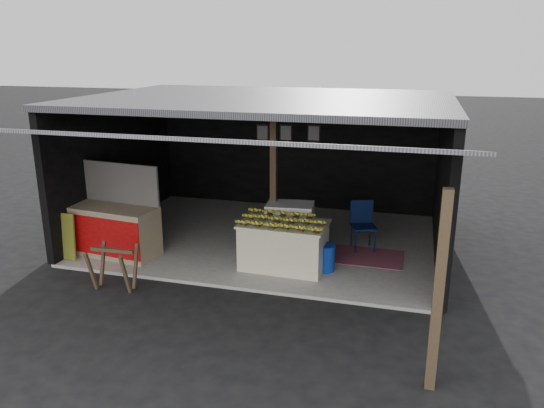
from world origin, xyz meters
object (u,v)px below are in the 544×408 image
(water_barrel, at_px, (326,259))
(plastic_chair, at_px, (363,221))
(banana_table, at_px, (284,245))
(sawhorse, at_px, (113,264))
(neighbor_stall, at_px, (114,228))
(white_crate, at_px, (290,228))

(water_barrel, bearing_deg, plastic_chair, 69.43)
(banana_table, relative_size, sawhorse, 2.08)
(neighbor_stall, distance_m, water_barrel, 4.14)
(banana_table, height_order, sawhorse, banana_table)
(white_crate, height_order, plastic_chair, white_crate)
(plastic_chair, bearing_deg, sawhorse, -162.92)
(banana_table, bearing_deg, sawhorse, -146.39)
(banana_table, height_order, plastic_chair, plastic_chair)
(banana_table, xyz_separation_m, sawhorse, (-2.56, -1.57, -0.02))
(banana_table, xyz_separation_m, plastic_chair, (1.28, 1.37, 0.14))
(banana_table, relative_size, plastic_chair, 1.64)
(neighbor_stall, bearing_deg, plastic_chair, 25.72)
(banana_table, bearing_deg, white_crate, 97.64)
(white_crate, bearing_deg, neighbor_stall, -169.18)
(white_crate, height_order, neighbor_stall, neighbor_stall)
(plastic_chair, bearing_deg, white_crate, -175.96)
(banana_table, height_order, water_barrel, banana_table)
(banana_table, bearing_deg, plastic_chair, 49.13)
(banana_table, distance_m, white_crate, 0.77)
(banana_table, bearing_deg, water_barrel, 5.17)
(water_barrel, bearing_deg, neighbor_stall, -176.25)
(white_crate, relative_size, water_barrel, 2.14)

